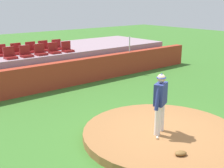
{
  "coord_description": "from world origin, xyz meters",
  "views": [
    {
      "loc": [
        -6.1,
        -5.08,
        3.79
      ],
      "look_at": [
        0.0,
        2.23,
        1.12
      ],
      "focal_mm": 47.87,
      "sensor_mm": 36.0,
      "label": 1
    }
  ],
  "objects_px": {
    "fielding_glove": "(181,153)",
    "stadium_chair_5": "(1,52)",
    "stadium_chair_7": "(31,49)",
    "stadium_chair_2": "(40,52)",
    "stadium_chair_6": "(17,51)",
    "stadium_chair_3": "(54,50)",
    "baseball": "(157,138)",
    "stadium_chair_1": "(26,53)",
    "stadium_chair_8": "(44,48)",
    "stadium_chair_4": "(67,49)",
    "stadium_chair_9": "(57,46)",
    "stadium_chair_0": "(10,55)",
    "pitcher": "(160,99)"
  },
  "relations": [
    {
      "from": "stadium_chair_7",
      "to": "stadium_chair_9",
      "type": "relative_size",
      "value": 1.0
    },
    {
      "from": "stadium_chair_2",
      "to": "stadium_chair_6",
      "type": "height_order",
      "value": "same"
    },
    {
      "from": "fielding_glove",
      "to": "stadium_chair_0",
      "type": "distance_m",
      "value": 8.69
    },
    {
      "from": "stadium_chair_0",
      "to": "stadium_chair_2",
      "type": "bearing_deg",
      "value": 179.67
    },
    {
      "from": "stadium_chair_1",
      "to": "stadium_chair_6",
      "type": "bearing_deg",
      "value": -88.51
    },
    {
      "from": "stadium_chair_3",
      "to": "stadium_chair_6",
      "type": "height_order",
      "value": "same"
    },
    {
      "from": "stadium_chair_7",
      "to": "stadium_chair_4",
      "type": "bearing_deg",
      "value": 146.49
    },
    {
      "from": "stadium_chair_6",
      "to": "stadium_chair_4",
      "type": "bearing_deg",
      "value": 156.47
    },
    {
      "from": "fielding_glove",
      "to": "stadium_chair_5",
      "type": "height_order",
      "value": "stadium_chair_5"
    },
    {
      "from": "stadium_chair_3",
      "to": "stadium_chair_7",
      "type": "distance_m",
      "value": 1.14
    },
    {
      "from": "stadium_chair_0",
      "to": "stadium_chair_5",
      "type": "distance_m",
      "value": 0.92
    },
    {
      "from": "fielding_glove",
      "to": "baseball",
      "type": "bearing_deg",
      "value": -78.1
    },
    {
      "from": "fielding_glove",
      "to": "stadium_chair_2",
      "type": "xyz_separation_m",
      "value": [
        0.75,
        8.56,
        1.28
      ]
    },
    {
      "from": "stadium_chair_1",
      "to": "stadium_chair_2",
      "type": "relative_size",
      "value": 1.0
    },
    {
      "from": "stadium_chair_4",
      "to": "stadium_chair_8",
      "type": "xyz_separation_m",
      "value": [
        -0.74,
        0.95,
        0.0
      ]
    },
    {
      "from": "fielding_glove",
      "to": "stadium_chair_0",
      "type": "xyz_separation_m",
      "value": [
        -0.66,
        8.57,
        1.28
      ]
    },
    {
      "from": "fielding_glove",
      "to": "stadium_chair_5",
      "type": "xyz_separation_m",
      "value": [
        -0.68,
        9.48,
        1.28
      ]
    },
    {
      "from": "stadium_chair_1",
      "to": "stadium_chair_3",
      "type": "xyz_separation_m",
      "value": [
        1.4,
        0.03,
        0.0
      ]
    },
    {
      "from": "stadium_chair_0",
      "to": "stadium_chair_1",
      "type": "xyz_separation_m",
      "value": [
        0.71,
        -0.03,
        0.0
      ]
    },
    {
      "from": "stadium_chair_2",
      "to": "stadium_chair_8",
      "type": "height_order",
      "value": "same"
    },
    {
      "from": "stadium_chair_2",
      "to": "stadium_chair_6",
      "type": "xyz_separation_m",
      "value": [
        -0.73,
        0.9,
        0.0
      ]
    },
    {
      "from": "baseball",
      "to": "stadium_chair_2",
      "type": "distance_m",
      "value": 7.74
    },
    {
      "from": "stadium_chair_2",
      "to": "stadium_chair_4",
      "type": "xyz_separation_m",
      "value": [
        1.4,
        -0.02,
        0.0
      ]
    },
    {
      "from": "stadium_chair_3",
      "to": "stadium_chair_5",
      "type": "distance_m",
      "value": 2.32
    },
    {
      "from": "baseball",
      "to": "fielding_glove",
      "type": "bearing_deg",
      "value": -104.01
    },
    {
      "from": "stadium_chair_6",
      "to": "stadium_chair_8",
      "type": "height_order",
      "value": "same"
    },
    {
      "from": "stadium_chair_1",
      "to": "stadium_chair_8",
      "type": "xyz_separation_m",
      "value": [
        1.37,
        0.95,
        0.0
      ]
    },
    {
      "from": "stadium_chair_0",
      "to": "stadium_chair_4",
      "type": "bearing_deg",
      "value": 179.35
    },
    {
      "from": "pitcher",
      "to": "fielding_glove",
      "type": "bearing_deg",
      "value": -138.73
    },
    {
      "from": "stadium_chair_5",
      "to": "stadium_chair_6",
      "type": "relative_size",
      "value": 1.0
    },
    {
      "from": "stadium_chair_6",
      "to": "stadium_chair_3",
      "type": "bearing_deg",
      "value": 147.74
    },
    {
      "from": "stadium_chair_0",
      "to": "stadium_chair_7",
      "type": "relative_size",
      "value": 1.0
    },
    {
      "from": "stadium_chair_8",
      "to": "stadium_chair_9",
      "type": "distance_m",
      "value": 0.73
    },
    {
      "from": "stadium_chair_0",
      "to": "stadium_chair_3",
      "type": "xyz_separation_m",
      "value": [
        2.11,
        -0.0,
        0.0
      ]
    },
    {
      "from": "stadium_chair_2",
      "to": "stadium_chair_4",
      "type": "relative_size",
      "value": 1.0
    },
    {
      "from": "fielding_glove",
      "to": "stadium_chair_4",
      "type": "bearing_deg",
      "value": -78.27
    },
    {
      "from": "pitcher",
      "to": "fielding_glove",
      "type": "xyz_separation_m",
      "value": [
        -0.57,
        -1.19,
        -0.94
      ]
    },
    {
      "from": "stadium_chair_2",
      "to": "stadium_chair_8",
      "type": "xyz_separation_m",
      "value": [
        0.67,
        0.92,
        0.0
      ]
    },
    {
      "from": "stadium_chair_5",
      "to": "stadium_chair_7",
      "type": "height_order",
      "value": "same"
    },
    {
      "from": "stadium_chair_5",
      "to": "stadium_chair_9",
      "type": "xyz_separation_m",
      "value": [
        2.84,
        -0.02,
        0.0
      ]
    },
    {
      "from": "stadium_chair_2",
      "to": "stadium_chair_7",
      "type": "bearing_deg",
      "value": -89.79
    },
    {
      "from": "fielding_glove",
      "to": "stadium_chair_8",
      "type": "xyz_separation_m",
      "value": [
        1.42,
        9.48,
        1.28
      ]
    },
    {
      "from": "stadium_chair_3",
      "to": "stadium_chair_5",
      "type": "height_order",
      "value": "same"
    },
    {
      "from": "baseball",
      "to": "stadium_chair_5",
      "type": "distance_m",
      "value": 8.68
    },
    {
      "from": "stadium_chair_2",
      "to": "baseball",
      "type": "bearing_deg",
      "value": 86.11
    },
    {
      "from": "fielding_glove",
      "to": "stadium_chair_3",
      "type": "height_order",
      "value": "stadium_chair_3"
    },
    {
      "from": "baseball",
      "to": "stadium_chair_5",
      "type": "height_order",
      "value": "stadium_chair_5"
    },
    {
      "from": "stadium_chair_0",
      "to": "stadium_chair_7",
      "type": "height_order",
      "value": "same"
    },
    {
      "from": "stadium_chair_5",
      "to": "stadium_chair_2",
      "type": "bearing_deg",
      "value": 147.19
    },
    {
      "from": "stadium_chair_3",
      "to": "stadium_chair_4",
      "type": "height_order",
      "value": "same"
    }
  ]
}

